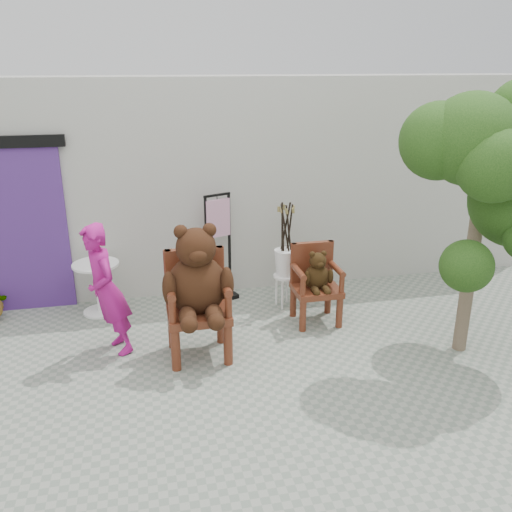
# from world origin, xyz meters

# --- Properties ---
(ground_plane) EXTENTS (60.00, 60.00, 0.00)m
(ground_plane) POSITION_xyz_m (0.00, 0.00, 0.00)
(ground_plane) COLOR gray
(ground_plane) RESTS_ON ground
(back_wall) EXTENTS (9.00, 1.00, 3.00)m
(back_wall) POSITION_xyz_m (0.00, 3.10, 1.50)
(back_wall) COLOR #B1B0A6
(back_wall) RESTS_ON ground
(doorway) EXTENTS (1.40, 0.11, 2.33)m
(doorway) POSITION_xyz_m (-3.00, 2.58, 1.16)
(doorway) COLOR #4A2672
(doorway) RESTS_ON ground
(chair_big) EXTENTS (0.77, 0.82, 1.57)m
(chair_big) POSITION_xyz_m (-0.88, 0.82, 0.87)
(chair_big) COLOR #4B1E10
(chair_big) RESTS_ON ground
(chair_small) EXTENTS (0.58, 0.53, 1.01)m
(chair_small) POSITION_xyz_m (0.68, 1.39, 0.59)
(chair_small) COLOR #4B1E10
(chair_small) RESTS_ON ground
(person) EXTENTS (0.56, 0.66, 1.56)m
(person) POSITION_xyz_m (-1.87, 1.09, 0.78)
(person) COLOR #A51473
(person) RESTS_ON ground
(cafe_table) EXTENTS (0.60, 0.60, 0.70)m
(cafe_table) POSITION_xyz_m (-2.06, 2.21, 0.44)
(cafe_table) COLOR white
(cafe_table) RESTS_ON ground
(display_stand) EXTENTS (0.55, 0.49, 1.51)m
(display_stand) POSITION_xyz_m (-0.42, 2.35, 0.58)
(display_stand) COLOR black
(display_stand) RESTS_ON ground
(stool_bucket) EXTENTS (0.32, 0.32, 1.45)m
(stool_bucket) POSITION_xyz_m (0.41, 1.90, 0.64)
(stool_bucket) COLOR white
(stool_bucket) RESTS_ON ground
(tree) EXTENTS (1.82, 1.75, 3.05)m
(tree) POSITION_xyz_m (2.17, 0.20, 2.23)
(tree) COLOR brown
(tree) RESTS_ON ground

